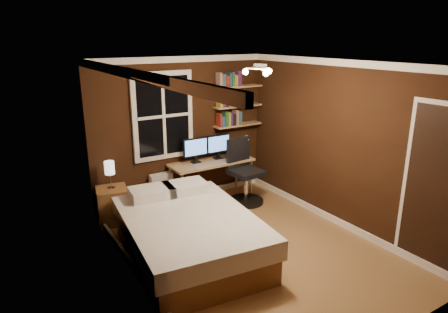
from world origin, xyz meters
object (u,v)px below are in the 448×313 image
desk_lamp (244,145)px  monitor_left (196,150)px  desk (211,165)px  bed (189,235)px  radiator (162,190)px  nightstand (113,205)px  bedside_lamp (110,175)px  office_chair (244,178)px  monitor_right (218,147)px

desk_lamp → monitor_left: bearing=169.9°
monitor_left → desk: bearing=-15.7°
bed → radiator: bearing=84.3°
bed → nightstand: bed is taller
nightstand → desk: bearing=10.7°
nightstand → desk_lamp: 2.49m
monitor_left → bedside_lamp: bearing=-177.2°
bedside_lamp → desk: (1.78, -0.00, -0.14)m
bed → desk: bed is taller
radiator → office_chair: size_ratio=0.52×
bedside_lamp → radiator: 1.05m
bedside_lamp → desk: bearing=-0.0°
nightstand → bedside_lamp: size_ratio=1.31×
bed → bedside_lamp: bearing=115.6°
desk → monitor_right: (0.19, 0.07, 0.28)m
nightstand → monitor_left: 1.65m
monitor_left → desk_lamp: 0.91m
desk → monitor_right: monitor_right is taller
bed → office_chair: (1.66, 1.14, 0.13)m
bed → desk_lamp: 2.44m
bed → monitor_left: size_ratio=5.00×
bedside_lamp → desk_lamp: 2.41m
monitor_left → desk_lamp: bearing=-10.1°
radiator → desk_lamp: 1.66m
nightstand → monitor_left: bearing=13.5°
office_chair → monitor_left: bearing=140.3°
bedside_lamp → radiator: size_ratio=0.75×
nightstand → office_chair: (2.21, -0.39, 0.16)m
office_chair → desk_lamp: bearing=51.7°
monitor_left → desk_lamp: desk_lamp is taller
bedside_lamp → monitor_right: (1.97, 0.07, 0.14)m
monitor_left → monitor_right: 0.45m
bedside_lamp → office_chair: 2.27m
desk → desk_lamp: (0.62, -0.08, 0.28)m
monitor_left → desk_lamp: (0.89, -0.16, 0.00)m
nightstand → office_chair: 2.25m
monitor_right → desk: bearing=-158.3°
nightstand → office_chair: office_chair is taller
bedside_lamp → monitor_left: bearing=2.8°
bedside_lamp → office_chair: bearing=-10.1°
desk → monitor_left: (-0.27, 0.07, 0.28)m
bed → desk_lamp: desk_lamp is taller
bed → office_chair: 2.02m
nightstand → desk: 1.82m
monitor_left → office_chair: (0.69, -0.47, -0.49)m
radiator → monitor_right: bearing=-6.3°
bed → radiator: bed is taller
bedside_lamp → monitor_right: bearing=2.2°
nightstand → radiator: 0.92m
desk_lamp → office_chair: bearing=-122.5°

